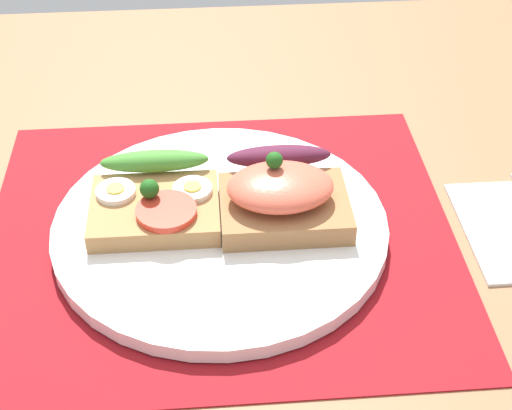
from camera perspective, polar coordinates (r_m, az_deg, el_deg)
name	(u,v)px	position (r cm, az deg, el deg)	size (l,w,h in cm)	color
ground_plane	(221,249)	(65.78, -2.61, -3.31)	(120.00, 90.00, 3.20)	#92623F
placemat	(221,234)	(64.61, -2.66, -2.16)	(39.30, 34.79, 0.30)	maroon
plate	(220,227)	(64.08, -2.68, -1.62)	(27.98, 27.98, 1.30)	white
sandwich_egg_tomato	(155,200)	(64.13, -7.51, 0.37)	(10.63, 9.75, 3.92)	#B4804C
sandwich_salmon	(282,191)	(63.21, 1.93, 1.02)	(10.63, 9.56, 5.95)	#9F6D42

